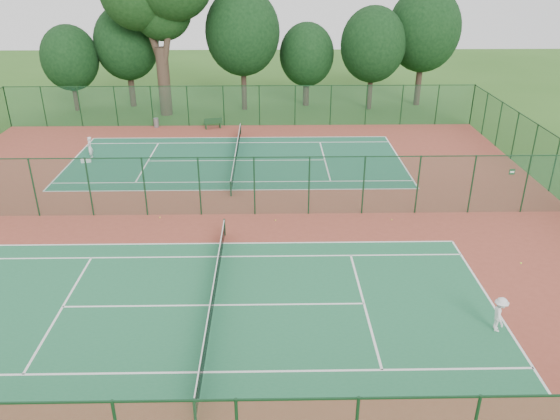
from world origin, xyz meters
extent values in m
plane|color=#2E5B1C|center=(0.00, 0.00, 0.00)|extent=(120.00, 120.00, 0.00)
cube|color=brown|center=(0.00, 0.00, 0.01)|extent=(40.00, 36.00, 0.01)
cube|color=#206640|center=(0.00, -9.00, 0.01)|extent=(23.77, 10.97, 0.01)
cube|color=#1D5C41|center=(0.00, 9.00, 0.01)|extent=(23.77, 10.97, 0.01)
cube|color=#17452D|center=(0.00, 18.00, 1.75)|extent=(40.00, 0.02, 3.50)
cube|color=#14381A|center=(0.00, 18.00, 3.46)|extent=(40.00, 0.05, 0.05)
cube|color=#14391F|center=(0.00, -18.00, 3.46)|extent=(40.00, 0.05, 0.05)
cube|color=#17452B|center=(0.00, 0.00, 1.75)|extent=(40.00, 0.02, 3.50)
cube|color=#163D22|center=(0.00, 0.00, 3.46)|extent=(40.00, 0.05, 0.05)
cylinder|color=#143921|center=(0.00, -15.40, 0.49)|extent=(0.10, 0.10, 0.97)
cylinder|color=#143921|center=(0.00, -2.60, 0.49)|extent=(0.10, 0.10, 0.97)
cube|color=black|center=(0.00, -9.00, 0.48)|extent=(0.02, 12.80, 0.85)
cube|color=silver|center=(0.00, -9.00, 0.92)|extent=(0.04, 12.80, 0.06)
cylinder|color=#12311D|center=(0.00, 2.60, 0.49)|extent=(0.10, 0.10, 0.97)
cylinder|color=#12311D|center=(0.00, 15.40, 0.49)|extent=(0.10, 0.10, 0.97)
cube|color=black|center=(0.00, 9.00, 0.48)|extent=(0.02, 12.80, 0.85)
cube|color=white|center=(0.00, 9.00, 0.92)|extent=(0.04, 12.80, 0.06)
imported|color=silver|center=(11.38, -10.89, 0.76)|extent=(0.72, 1.05, 1.49)
imported|color=silver|center=(-10.65, 9.68, 0.83)|extent=(0.45, 0.63, 1.62)
cylinder|color=slate|center=(-7.38, 17.60, 0.41)|extent=(0.49, 0.49, 0.79)
cube|color=#123517|center=(-3.05, 16.96, 0.24)|extent=(0.19, 0.42, 0.46)
cube|color=#123517|center=(-1.86, 17.31, 0.24)|extent=(0.19, 0.42, 0.46)
cube|color=#123517|center=(-2.46, 17.14, 0.49)|extent=(1.60, 0.84, 0.05)
cube|color=#123517|center=(-2.40, 16.94, 0.73)|extent=(1.50, 0.48, 0.46)
cube|color=silver|center=(-10.79, 8.83, 0.14)|extent=(0.74, 0.43, 0.26)
sphere|color=#C7D030|center=(2.71, -0.90, 0.05)|extent=(0.07, 0.07, 0.07)
sphere|color=gold|center=(9.25, -0.96, 0.04)|extent=(0.07, 0.07, 0.07)
sphere|color=gold|center=(-3.84, -0.43, 0.05)|extent=(0.08, 0.08, 0.08)
cylinder|color=#39281F|center=(-7.20, 21.80, 3.04)|extent=(1.12, 1.12, 6.09)
cylinder|color=#39281F|center=(-8.11, 22.11, 7.61)|extent=(2.06, 0.61, 6.05)
cylinder|color=#39281F|center=(-6.28, 21.60, 7.91)|extent=(1.93, 0.57, 6.57)
sphere|color=black|center=(-6.99, 22.61, 9.13)|extent=(5.28, 5.28, 5.28)
camera|label=1|loc=(2.45, -28.31, 13.53)|focal=35.00mm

